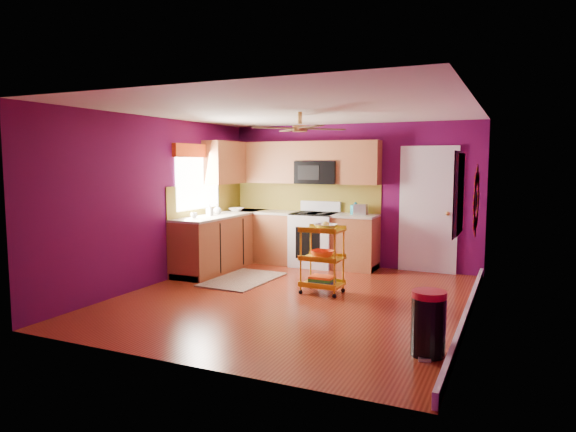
% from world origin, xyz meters
% --- Properties ---
extents(ground, '(5.00, 5.00, 0.00)m').
position_xyz_m(ground, '(0.00, 0.00, 0.00)').
color(ground, maroon).
rests_on(ground, ground).
extents(room_envelope, '(4.54, 5.04, 2.52)m').
position_xyz_m(room_envelope, '(0.03, 0.00, 1.63)').
color(room_envelope, '#560942').
rests_on(room_envelope, ground).
extents(lower_cabinets, '(2.81, 2.31, 0.94)m').
position_xyz_m(lower_cabinets, '(-1.35, 1.82, 0.43)').
color(lower_cabinets, brown).
rests_on(lower_cabinets, ground).
extents(electric_range, '(0.76, 0.66, 1.13)m').
position_xyz_m(electric_range, '(-0.55, 2.17, 0.48)').
color(electric_range, white).
rests_on(electric_range, ground).
extents(upper_cabinetry, '(2.80, 2.30, 1.26)m').
position_xyz_m(upper_cabinetry, '(-1.24, 2.17, 1.80)').
color(upper_cabinetry, brown).
rests_on(upper_cabinetry, ground).
extents(left_window, '(0.08, 1.35, 1.08)m').
position_xyz_m(left_window, '(-2.22, 1.05, 1.74)').
color(left_window, white).
rests_on(left_window, ground).
extents(panel_door, '(0.95, 0.11, 2.15)m').
position_xyz_m(panel_door, '(1.35, 2.47, 1.02)').
color(panel_door, white).
rests_on(panel_door, ground).
extents(right_wall_art, '(0.04, 2.74, 1.04)m').
position_xyz_m(right_wall_art, '(2.23, -0.34, 1.44)').
color(right_wall_art, black).
rests_on(right_wall_art, ground).
extents(ceiling_fan, '(1.01, 1.01, 0.26)m').
position_xyz_m(ceiling_fan, '(0.00, 0.20, 2.29)').
color(ceiling_fan, '#BF8C3F').
rests_on(ceiling_fan, ground).
extents(shag_rug, '(0.90, 1.42, 0.02)m').
position_xyz_m(shag_rug, '(-1.15, 0.65, 0.01)').
color(shag_rug, '#321910').
rests_on(shag_rug, ground).
extents(rolling_cart, '(0.57, 0.43, 1.02)m').
position_xyz_m(rolling_cart, '(0.26, 0.42, 0.52)').
color(rolling_cart, yellow).
rests_on(rolling_cart, ground).
extents(trash_can, '(0.40, 0.41, 0.62)m').
position_xyz_m(trash_can, '(1.99, -1.34, 0.31)').
color(trash_can, black).
rests_on(trash_can, ground).
extents(teal_kettle, '(0.18, 0.18, 0.21)m').
position_xyz_m(teal_kettle, '(0.16, 2.27, 1.02)').
color(teal_kettle, teal).
rests_on(teal_kettle, lower_cabinets).
extents(toaster, '(0.22, 0.15, 0.18)m').
position_xyz_m(toaster, '(0.26, 2.24, 1.03)').
color(toaster, beige).
rests_on(toaster, lower_cabinets).
extents(soap_bottle_a, '(0.09, 0.09, 0.20)m').
position_xyz_m(soap_bottle_a, '(-1.99, 1.02, 1.04)').
color(soap_bottle_a, '#EA3F72').
rests_on(soap_bottle_a, lower_cabinets).
extents(soap_bottle_b, '(0.14, 0.14, 0.18)m').
position_xyz_m(soap_bottle_b, '(-2.01, 1.30, 1.03)').
color(soap_bottle_b, white).
rests_on(soap_bottle_b, lower_cabinets).
extents(counter_dish, '(0.26, 0.26, 0.06)m').
position_xyz_m(counter_dish, '(-1.97, 1.90, 0.97)').
color(counter_dish, white).
rests_on(counter_dish, lower_cabinets).
extents(counter_cup, '(0.11, 0.11, 0.09)m').
position_xyz_m(counter_cup, '(-2.03, 0.64, 0.98)').
color(counter_cup, white).
rests_on(counter_cup, lower_cabinets).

